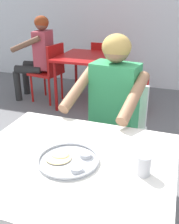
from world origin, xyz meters
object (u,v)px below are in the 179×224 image
(drinking_cup, at_px, (144,165))
(diner_foreground, at_px, (109,106))
(patron_background, at_px, (38,51))
(table_foreground, at_px, (71,172))
(chair_red_right, at_px, (129,75))
(chair_foreground, at_px, (118,124))
(chair_red_far, at_px, (104,63))
(thali_tray, at_px, (68,160))
(table_background_red, at_px, (89,62))
(chair_red_left, at_px, (50,69))

(drinking_cup, distance_m, diner_foreground, 0.79)
(diner_foreground, relative_size, patron_background, 1.01)
(table_foreground, bearing_deg, chair_red_right, 94.01)
(chair_red_right, bearing_deg, drinking_cup, -77.65)
(chair_foreground, bearing_deg, chair_red_right, 97.79)
(table_foreground, distance_m, chair_red_far, 3.14)
(thali_tray, height_order, chair_red_far, chair_red_far)
(table_foreground, bearing_deg, thali_tray, -92.65)
(thali_tray, xyz_separation_m, chair_foreground, (0.03, 0.94, -0.25))
(thali_tray, relative_size, patron_background, 0.24)
(drinking_cup, xyz_separation_m, chair_red_far, (-1.05, 3.06, -0.32))
(drinking_cup, relative_size, chair_red_right, 0.11)
(table_foreground, xyz_separation_m, table_background_red, (-0.75, 2.41, -0.03))
(table_foreground, relative_size, chair_red_left, 1.16)
(chair_foreground, bearing_deg, chair_red_far, 108.84)
(thali_tray, distance_m, table_background_red, 2.55)
(chair_red_far, bearing_deg, drinking_cup, -71.05)
(drinking_cup, distance_m, chair_foreground, 1.02)
(table_foreground, relative_size, chair_red_right, 1.12)
(thali_tray, distance_m, chair_red_left, 2.72)
(table_foreground, xyz_separation_m, patron_background, (-1.54, 2.40, 0.07))
(diner_foreground, distance_m, chair_red_left, 2.12)
(thali_tray, bearing_deg, table_foreground, 87.35)
(chair_foreground, relative_size, patron_background, 0.67)
(drinking_cup, relative_size, diner_foreground, 0.08)
(table_background_red, bearing_deg, chair_red_left, -173.23)
(thali_tray, bearing_deg, drinking_cup, 3.36)
(diner_foreground, bearing_deg, patron_background, 132.34)
(table_background_red, height_order, chair_red_right, chair_red_right)
(table_background_red, bearing_deg, diner_foreground, -66.11)
(thali_tray, distance_m, chair_red_far, 3.17)
(chair_red_right, bearing_deg, table_foreground, -85.99)
(thali_tray, bearing_deg, chair_red_right, 93.94)
(drinking_cup, height_order, chair_red_left, chair_red_left)
(table_background_red, bearing_deg, chair_foreground, -62.43)
(chair_foreground, height_order, chair_red_left, chair_red_left)
(diner_foreground, xyz_separation_m, chair_red_far, (-0.70, 2.35, -0.27))
(table_background_red, relative_size, patron_background, 0.70)
(drinking_cup, height_order, diner_foreground, diner_foreground)
(table_foreground, xyz_separation_m, chair_red_right, (-0.17, 2.37, -0.14))
(table_foreground, height_order, chair_foreground, chair_foreground)
(chair_foreground, distance_m, diner_foreground, 0.33)
(thali_tray, relative_size, table_background_red, 0.35)
(chair_red_left, height_order, chair_red_far, chair_red_left)
(chair_red_left, bearing_deg, table_foreground, -60.61)
(table_foreground, distance_m, chair_red_left, 2.70)
(table_background_red, distance_m, chair_red_left, 0.59)
(chair_foreground, bearing_deg, drinking_cup, -70.80)
(chair_red_left, xyz_separation_m, chair_red_far, (0.63, 0.71, -0.03))
(chair_red_far, relative_size, patron_background, 0.66)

